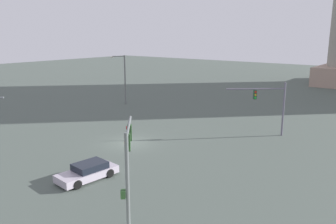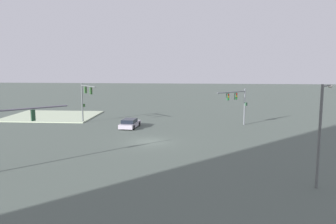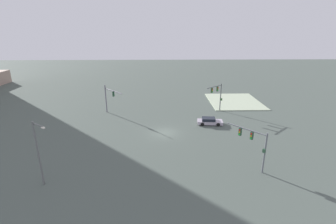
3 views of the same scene
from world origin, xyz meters
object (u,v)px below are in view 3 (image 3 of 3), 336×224
(streetlamp_curved_arm, at_px, (39,150))
(sedan_car_approaching, at_px, (210,121))
(traffic_signal_near_corner, at_px, (109,96))
(traffic_signal_opposite_side, at_px, (218,93))
(traffic_signal_cross_street, at_px, (254,141))

(streetlamp_curved_arm, height_order, sedan_car_approaching, streetlamp_curved_arm)
(traffic_signal_near_corner, relative_size, traffic_signal_opposite_side, 0.98)
(streetlamp_curved_arm, bearing_deg, traffic_signal_near_corner, 119.11)
(traffic_signal_near_corner, xyz_separation_m, traffic_signal_cross_street, (-20.76, -21.28, -0.19))
(traffic_signal_opposite_side, distance_m, traffic_signal_cross_street, 21.53)
(traffic_signal_near_corner, distance_m, traffic_signal_opposite_side, 21.53)
(traffic_signal_opposite_side, relative_size, streetlamp_curved_arm, 0.78)
(traffic_signal_opposite_side, relative_size, traffic_signal_cross_street, 1.12)
(traffic_signal_cross_street, xyz_separation_m, streetlamp_curved_arm, (-2.98, 23.78, 0.71))
(traffic_signal_near_corner, distance_m, traffic_signal_cross_street, 29.73)
(traffic_signal_cross_street, bearing_deg, traffic_signal_opposite_side, -41.45)
(traffic_signal_near_corner, height_order, traffic_signal_opposite_side, traffic_signal_opposite_side)
(traffic_signal_near_corner, height_order, streetlamp_curved_arm, streetlamp_curved_arm)
(traffic_signal_near_corner, bearing_deg, traffic_signal_opposite_side, 50.76)
(traffic_signal_opposite_side, height_order, streetlamp_curved_arm, streetlamp_curved_arm)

